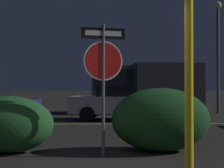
% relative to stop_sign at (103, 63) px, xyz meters
% --- Properties ---
extents(road_center_stripe, '(32.21, 0.12, 0.01)m').
position_rel_stop_sign_xyz_m(road_center_stripe, '(-0.35, 5.44, -1.82)').
color(road_center_stripe, gold).
rests_on(road_center_stripe, ground_plane).
extents(stop_sign, '(0.87, 0.18, 2.60)m').
position_rel_stop_sign_xyz_m(stop_sign, '(0.00, 0.00, 0.00)').
color(stop_sign, '#4C4C51').
rests_on(stop_sign, ground_plane).
extents(yellow_pole_right, '(0.11, 0.11, 3.04)m').
position_rel_stop_sign_xyz_m(yellow_pole_right, '(1.08, -2.16, -0.30)').
color(yellow_pole_right, yellow).
rests_on(yellow_pole_right, ground_plane).
extents(hedge_bush_1, '(1.86, 1.03, 1.18)m').
position_rel_stop_sign_xyz_m(hedge_bush_1, '(-1.95, 0.40, -1.23)').
color(hedge_bush_1, '#1E4C23').
rests_on(hedge_bush_1, ground_plane).
extents(hedge_bush_2, '(2.07, 1.13, 1.34)m').
position_rel_stop_sign_xyz_m(hedge_bush_2, '(1.21, 0.41, -1.15)').
color(hedge_bush_2, '#19421E').
rests_on(hedge_bush_2, ground_plane).
extents(passing_car_2, '(4.31, 2.19, 1.38)m').
position_rel_stop_sign_xyz_m(passing_car_2, '(0.73, 6.89, -1.11)').
color(passing_car_2, silver).
rests_on(passing_car_2, ground_plane).
extents(delivery_truck, '(5.85, 2.69, 2.63)m').
position_rel_stop_sign_xyz_m(delivery_truck, '(2.20, 10.46, -0.32)').
color(delivery_truck, '#2D2D33').
rests_on(delivery_truck, ground_plane).
extents(street_lamp, '(0.39, 0.39, 5.91)m').
position_rel_stop_sign_xyz_m(street_lamp, '(6.13, 10.15, 1.82)').
color(street_lamp, '#4C4C51').
rests_on(street_lamp, ground_plane).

